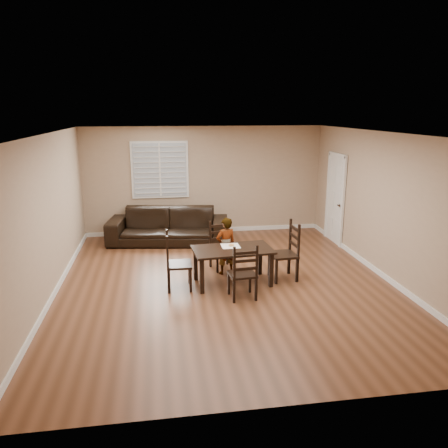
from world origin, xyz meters
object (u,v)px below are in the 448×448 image
(chair_far, at_px, (244,275))
(child, at_px, (226,246))
(chair_right, at_px, (290,253))
(dining_table, at_px, (233,253))
(sofa, at_px, (168,226))
(chair_near, at_px, (220,246))
(chair_left, at_px, (172,264))
(donut, at_px, (231,245))

(chair_far, relative_size, child, 0.87)
(chair_far, xyz_separation_m, chair_right, (1.04, 0.85, 0.06))
(chair_far, distance_m, chair_right, 1.35)
(child, bearing_deg, dining_table, 76.69)
(dining_table, height_order, sofa, sofa)
(chair_near, distance_m, child, 0.42)
(chair_left, height_order, child, child)
(chair_far, relative_size, donut, 9.66)
(child, distance_m, sofa, 2.46)
(child, bearing_deg, chair_left, 11.19)
(child, bearing_deg, chair_far, 76.66)
(dining_table, xyz_separation_m, donut, (0.00, 0.16, 0.11))
(chair_left, xyz_separation_m, chair_right, (2.20, 0.17, 0.03))
(dining_table, height_order, child, child)
(child, height_order, sofa, child)
(chair_right, height_order, sofa, chair_right)
(child, bearing_deg, chair_near, -100.20)
(dining_table, relative_size, child, 1.32)
(chair_near, height_order, sofa, chair_near)
(dining_table, height_order, chair_far, chair_far)
(dining_table, xyz_separation_m, chair_right, (1.10, 0.09, -0.07))
(child, distance_m, donut, 0.38)
(dining_table, bearing_deg, sofa, 106.61)
(sofa, bearing_deg, chair_right, -42.29)
(chair_near, bearing_deg, chair_right, -49.71)
(chair_far, xyz_separation_m, donut, (-0.06, 0.92, 0.25))
(chair_near, xyz_separation_m, sofa, (-0.98, 1.83, -0.02))
(child, bearing_deg, donut, 79.55)
(chair_right, xyz_separation_m, sofa, (-2.18, 2.65, -0.09))
(dining_table, bearing_deg, child, 90.00)
(dining_table, relative_size, chair_right, 1.34)
(dining_table, height_order, chair_left, chair_left)
(dining_table, bearing_deg, donut, 83.66)
(donut, bearing_deg, chair_near, 97.83)
(chair_right, distance_m, child, 1.22)
(chair_far, relative_size, chair_left, 0.94)
(dining_table, height_order, chair_near, chair_near)
(chair_near, distance_m, donut, 0.79)
(chair_left, distance_m, chair_right, 2.21)
(dining_table, distance_m, chair_right, 1.11)
(chair_near, relative_size, child, 0.86)
(chair_near, relative_size, sofa, 0.34)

